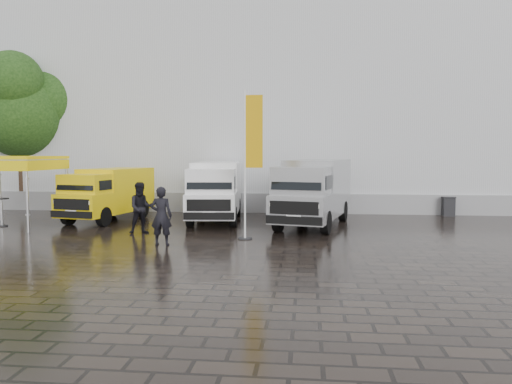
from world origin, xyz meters
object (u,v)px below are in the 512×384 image
(canopy_tent, at_px, (10,160))
(flagpole, at_px, (250,155))
(van_white, at_px, (216,192))
(cocktail_table, at_px, (2,212))
(person_front, at_px, (161,216))
(person_tent, at_px, (141,208))
(van_silver, at_px, (314,193))
(wheelie_bin, at_px, (448,206))
(van_yellow, at_px, (108,195))

(canopy_tent, relative_size, flagpole, 0.64)
(van_white, relative_size, cocktail_table, 5.17)
(person_front, relative_size, person_tent, 1.00)
(van_white, bearing_deg, van_silver, -18.85)
(van_white, height_order, person_tent, van_white)
(canopy_tent, distance_m, person_tent, 6.36)
(wheelie_bin, bearing_deg, van_yellow, -166.33)
(van_white, height_order, flagpole, flagpole)
(van_white, bearing_deg, van_yellow, 179.81)
(canopy_tent, xyz_separation_m, person_front, (7.43, -3.52, -1.77))
(person_front, bearing_deg, cocktail_table, -26.00)
(flagpole, xyz_separation_m, person_front, (-2.79, -1.47, -1.99))
(wheelie_bin, height_order, person_tent, person_tent)
(van_silver, height_order, cocktail_table, van_silver)
(van_silver, distance_m, cocktail_table, 13.07)
(flagpole, xyz_separation_m, person_tent, (-4.25, 0.81, -2.00))
(flagpole, bearing_deg, person_front, -152.28)
(van_silver, bearing_deg, person_front, -122.10)
(van_yellow, relative_size, van_silver, 0.80)
(van_white, bearing_deg, canopy_tent, -168.23)
(van_yellow, bearing_deg, van_white, 16.26)
(van_yellow, xyz_separation_m, person_front, (4.15, -5.60, -0.20))
(van_silver, distance_m, person_tent, 7.09)
(cocktail_table, distance_m, person_tent, 6.56)
(person_tent, bearing_deg, wheelie_bin, 0.83)
(person_tent, bearing_deg, canopy_tent, 142.17)
(cocktail_table, distance_m, wheelie_bin, 20.25)
(van_silver, relative_size, flagpole, 1.21)
(flagpole, distance_m, person_front, 3.73)
(flagpole, bearing_deg, van_silver, 57.29)
(flagpole, xyz_separation_m, cocktail_table, (-10.68, 2.03, -2.38))
(van_silver, bearing_deg, cocktail_table, -160.10)
(wheelie_bin, distance_m, person_front, 14.65)
(wheelie_bin, relative_size, person_tent, 0.49)
(cocktail_table, bearing_deg, van_white, 16.54)
(canopy_tent, relative_size, person_tent, 1.73)
(van_white, bearing_deg, person_tent, -125.31)
(canopy_tent, relative_size, wheelie_bin, 3.57)
(person_tent, bearing_deg, flagpole, -36.78)
(van_silver, relative_size, person_front, 3.26)
(cocktail_table, bearing_deg, person_tent, -10.73)
(van_white, relative_size, flagpole, 1.15)
(canopy_tent, height_order, person_front, canopy_tent)
(canopy_tent, distance_m, wheelie_bin, 19.93)
(van_white, xyz_separation_m, canopy_tent, (-8.14, -2.52, 1.44))
(van_white, relative_size, person_tent, 3.11)
(van_silver, relative_size, canopy_tent, 1.88)
(cocktail_table, relative_size, person_tent, 0.60)
(canopy_tent, xyz_separation_m, flagpole, (10.23, -2.06, 0.22))
(wheelie_bin, bearing_deg, van_white, -163.50)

